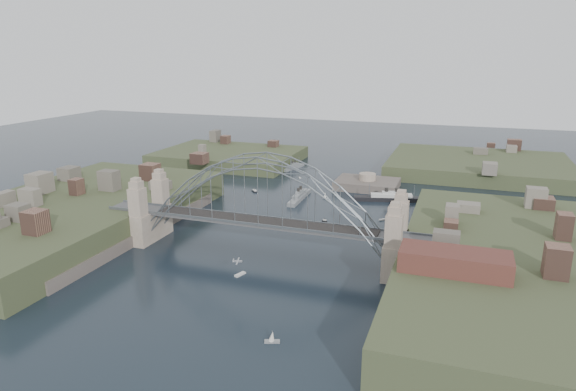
{
  "coord_description": "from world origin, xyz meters",
  "views": [
    {
      "loc": [
        43.63,
        -106.07,
        47.32
      ],
      "look_at": [
        0.0,
        18.0,
        10.0
      ],
      "focal_mm": 31.57,
      "sensor_mm": 36.0,
      "label": 1
    }
  ],
  "objects_px": {
    "naval_cruiser_near": "(299,197)",
    "ocean_liner": "(391,198)",
    "fort_island": "(367,189)",
    "naval_cruiser_far": "(294,167)",
    "bridge": "(263,206)",
    "wharf_shed": "(455,261)"
  },
  "relations": [
    {
      "from": "bridge",
      "to": "fort_island",
      "type": "distance_m",
      "value": 72.14
    },
    {
      "from": "fort_island",
      "to": "ocean_liner",
      "type": "xyz_separation_m",
      "value": [
        10.63,
        -13.57,
        1.27
      ]
    },
    {
      "from": "bridge",
      "to": "ocean_liner",
      "type": "xyz_separation_m",
      "value": [
        22.63,
        56.43,
        -11.4
      ]
    },
    {
      "from": "fort_island",
      "to": "bridge",
      "type": "bearing_deg",
      "value": -99.73
    },
    {
      "from": "bridge",
      "to": "ocean_liner",
      "type": "relative_size",
      "value": 3.45
    },
    {
      "from": "bridge",
      "to": "fort_island",
      "type": "height_order",
      "value": "bridge"
    },
    {
      "from": "ocean_liner",
      "to": "naval_cruiser_far",
      "type": "bearing_deg",
      "value": 143.04
    },
    {
      "from": "wharf_shed",
      "to": "ocean_liner",
      "type": "relative_size",
      "value": 0.82
    },
    {
      "from": "wharf_shed",
      "to": "naval_cruiser_near",
      "type": "xyz_separation_m",
      "value": [
        -50.52,
        62.1,
        -9.1
      ]
    },
    {
      "from": "naval_cruiser_near",
      "to": "ocean_liner",
      "type": "relative_size",
      "value": 0.8
    },
    {
      "from": "fort_island",
      "to": "naval_cruiser_near",
      "type": "height_order",
      "value": "fort_island"
    },
    {
      "from": "naval_cruiser_far",
      "to": "ocean_liner",
      "type": "bearing_deg",
      "value": -36.96
    },
    {
      "from": "bridge",
      "to": "naval_cruiser_far",
      "type": "relative_size",
      "value": 5.95
    },
    {
      "from": "bridge",
      "to": "naval_cruiser_far",
      "type": "distance_m",
      "value": 94.47
    },
    {
      "from": "naval_cruiser_far",
      "to": "ocean_liner",
      "type": "xyz_separation_m",
      "value": [
        45.76,
        -34.43,
        0.18
      ]
    },
    {
      "from": "fort_island",
      "to": "wharf_shed",
      "type": "xyz_separation_m",
      "value": [
        32.0,
        -84.0,
        10.34
      ]
    },
    {
      "from": "wharf_shed",
      "to": "naval_cruiser_near",
      "type": "distance_m",
      "value": 80.57
    },
    {
      "from": "naval_cruiser_near",
      "to": "fort_island",
      "type": "bearing_deg",
      "value": 49.78
    },
    {
      "from": "bridge",
      "to": "naval_cruiser_near",
      "type": "bearing_deg",
      "value": 97.71
    },
    {
      "from": "naval_cruiser_far",
      "to": "ocean_liner",
      "type": "height_order",
      "value": "ocean_liner"
    },
    {
      "from": "naval_cruiser_near",
      "to": "ocean_liner",
      "type": "bearing_deg",
      "value": 15.93
    },
    {
      "from": "fort_island",
      "to": "wharf_shed",
      "type": "bearing_deg",
      "value": -69.15
    }
  ]
}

